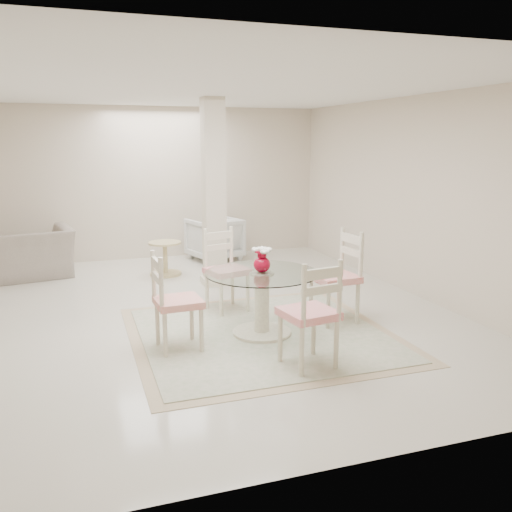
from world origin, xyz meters
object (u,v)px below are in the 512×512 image
object	(u,v)px
dining_chair_east	(340,269)
red_vase	(262,259)
dining_table	(262,303)
armchair_white	(214,239)
recliner_taupe	(31,253)
side_table	(165,260)
dining_chair_west	(171,295)
column	(214,194)
dining_chair_south	(313,306)
dining_chair_north	(224,263)

from	to	relation	value
dining_chair_east	red_vase	bearing A→B (deg)	-87.30
dining_table	armchair_white	distance (m)	3.97
recliner_taupe	side_table	bearing A→B (deg)	154.73
red_vase	recliner_taupe	xyz separation A→B (m)	(-2.56, 3.60, -0.47)
red_vase	dining_chair_west	xyz separation A→B (m)	(-1.02, -0.13, -0.26)
column	recliner_taupe	xyz separation A→B (m)	(-2.61, 1.31, -0.96)
column	dining_chair_south	xyz separation A→B (m)	(0.09, -3.30, -0.74)
dining_chair_south	side_table	world-z (taller)	dining_chair_south
column	dining_chair_north	xyz separation A→B (m)	(-0.20, -1.27, -0.75)
dining_chair_south	dining_chair_west	bearing A→B (deg)	-46.31
dining_chair_west	dining_chair_south	world-z (taller)	dining_chair_south
column	armchair_white	xyz separation A→B (m)	(0.42, 1.65, -0.97)
column	dining_chair_north	bearing A→B (deg)	-99.11
dining_chair_north	recliner_taupe	size ratio (longest dim) A/B	0.96
dining_chair_west	recliner_taupe	world-z (taller)	dining_chair_west
column	side_table	bearing A→B (deg)	127.76
red_vase	dining_chair_west	world-z (taller)	dining_chair_west
dining_chair_south	armchair_white	distance (m)	4.97
dining_table	dining_chair_east	size ratio (longest dim) A/B	1.02
dining_table	dining_chair_west	bearing A→B (deg)	-172.30
column	dining_chair_east	xyz separation A→B (m)	(0.96, -2.15, -0.72)
recliner_taupe	dining_chair_south	bearing A→B (deg)	109.79
column	dining_chair_north	distance (m)	1.49
side_table	recliner_taupe	bearing A→B (deg)	165.30
dining_chair_south	dining_chair_east	bearing A→B (deg)	-136.24
armchair_white	side_table	distance (m)	1.35
dining_chair_east	dining_chair_south	bearing A→B (deg)	-42.37
dining_chair_east	dining_chair_north	distance (m)	1.46
red_vase	dining_chair_south	world-z (taller)	dining_chair_south
dining_chair_south	recliner_taupe	distance (m)	5.36
red_vase	dining_chair_south	xyz separation A→B (m)	(0.14, -1.01, -0.24)
column	red_vase	bearing A→B (deg)	-91.25
dining_chair_south	recliner_taupe	world-z (taller)	dining_chair_south
armchair_white	dining_table	bearing A→B (deg)	66.53
column	side_table	xyz separation A→B (m)	(-0.61, 0.79, -1.10)
dining_chair_south	dining_table	bearing A→B (deg)	-91.02
recliner_taupe	side_table	world-z (taller)	recliner_taupe
armchair_white	side_table	world-z (taller)	armchair_white
dining_chair_north	armchair_white	xyz separation A→B (m)	(0.62, 2.93, -0.22)
dining_table	dining_chair_east	bearing A→B (deg)	7.83
recliner_taupe	armchair_white	distance (m)	3.05
dining_chair_north	red_vase	bearing A→B (deg)	-95.45
dining_chair_east	dining_chair_north	xyz separation A→B (m)	(-1.17, 0.87, -0.03)
dining_table	dining_chair_south	size ratio (longest dim) A/B	1.06
dining_chair_north	column	bearing A→B (deg)	66.80
recliner_taupe	dining_chair_north	bearing A→B (deg)	122.37
recliner_taupe	dining_chair_east	bearing A→B (deg)	125.38
armchair_white	column	bearing A→B (deg)	59.21
dining_chair_east	armchair_white	xyz separation A→B (m)	(-0.55, 3.80, -0.25)
red_vase	side_table	xyz separation A→B (m)	(-0.56, 3.08, -0.61)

